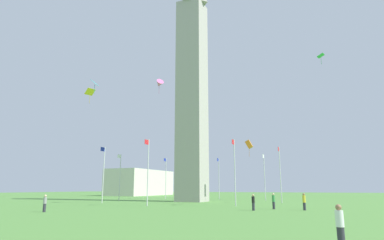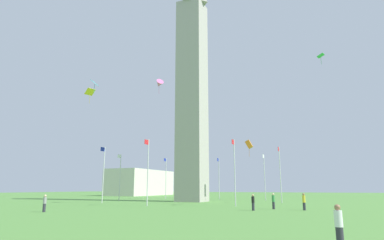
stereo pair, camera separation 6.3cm
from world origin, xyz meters
name	(u,v)px [view 1 (the left image)]	position (x,y,z in m)	size (l,w,h in m)	color
ground_plane	(192,202)	(0.00, 0.00, 0.00)	(260.00, 260.00, 0.00)	#548C3D
obelisk_monument	(192,84)	(0.00, 0.00, 21.30)	(4.69, 4.69, 42.59)	#A8A399
flagpole_n	(148,169)	(15.20, 0.00, 4.80)	(1.12, 0.14, 8.81)	silver
flagpole_ne	(235,169)	(10.76, 10.71, 4.80)	(1.12, 0.14, 8.81)	silver
flagpole_e	(280,172)	(0.06, 15.14, 4.80)	(1.12, 0.14, 8.81)	silver
flagpole_se	(264,175)	(-10.65, 10.71, 4.80)	(1.12, 0.14, 8.81)	silver
flagpole_s	(219,176)	(-15.09, 0.00, 4.80)	(1.12, 0.14, 8.81)	silver
flagpole_sw	(166,176)	(-10.65, -10.71, 4.80)	(1.12, 0.14, 8.81)	silver
flagpole_w	(120,175)	(0.06, -15.14, 4.80)	(1.12, 0.14, 8.81)	silver
flagpole_nw	(103,172)	(10.76, -10.71, 4.80)	(1.12, 0.14, 8.81)	silver
person_white_shirt	(340,226)	(38.26, 22.54, 0.83)	(0.32, 0.32, 1.68)	#2D2D38
person_green_shirt	(274,201)	(14.98, 16.27, 0.87)	(0.32, 0.32, 1.74)	#2D2D38
person_yellow_shirt	(304,202)	(15.63, 19.58, 0.89)	(0.32, 0.32, 1.78)	#2D2D38
person_black_shirt	(253,202)	(18.11, 14.65, 0.83)	(0.32, 0.32, 1.68)	#2D2D38
person_gray_shirt	(45,203)	(28.33, -3.84, 0.84)	(0.32, 0.32, 1.68)	#2D2D38
kite_cyan_diamond	(95,83)	(24.60, -1.79, 14.13)	(1.06, 0.92, 1.57)	#33C6D1
kite_green_diamond	(321,56)	(8.65, 22.49, 19.72)	(1.10, 1.06, 1.43)	green
kite_orange_box	(249,144)	(-0.28, 10.24, 9.48)	(0.77, 1.30, 2.81)	orange
kite_yellow_diamond	(90,92)	(17.52, -8.58, 15.83)	(1.51, 1.38, 2.11)	yellow
kite_pink_delta	(159,84)	(11.08, -0.83, 18.05)	(1.83, 1.88, 2.36)	pink
distant_building	(141,183)	(-38.08, -33.91, 3.95)	(25.06, 10.95, 7.91)	beige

